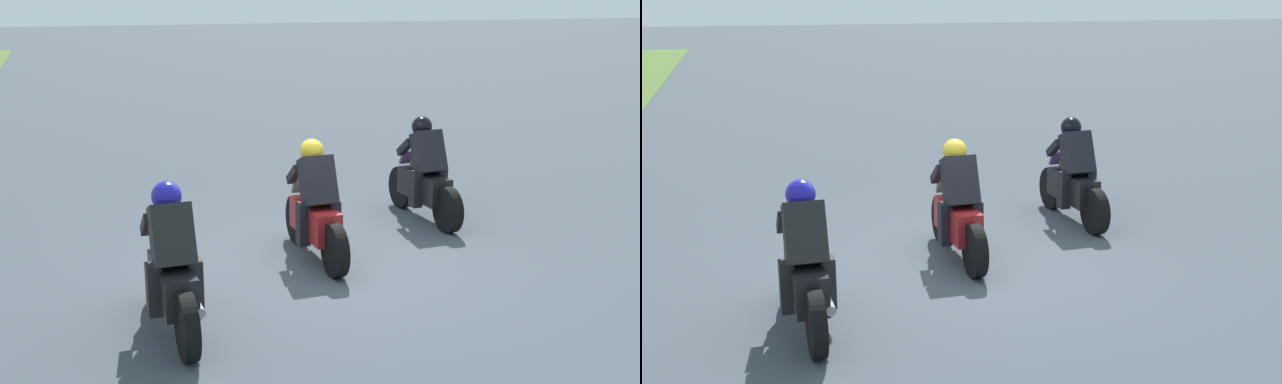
# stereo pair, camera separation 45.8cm
# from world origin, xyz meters

# --- Properties ---
(ground_plane) EXTENTS (120.00, 120.00, 0.00)m
(ground_plane) POSITION_xyz_m (0.00, 0.00, 0.00)
(ground_plane) COLOR #3E454E
(rider_lane_a) EXTENTS (2.04, 0.55, 1.51)m
(rider_lane_a) POSITION_xyz_m (1.43, -2.05, 0.62)
(rider_lane_a) COLOR black
(rider_lane_a) RESTS_ON ground_plane
(rider_lane_b) EXTENTS (2.04, 0.55, 1.51)m
(rider_lane_b) POSITION_xyz_m (0.23, -0.01, 0.62)
(rider_lane_b) COLOR black
(rider_lane_b) RESTS_ON ground_plane
(rider_lane_c) EXTENTS (2.04, 0.55, 1.51)m
(rider_lane_c) POSITION_xyz_m (-1.45, 1.98, 0.62)
(rider_lane_c) COLOR black
(rider_lane_c) RESTS_ON ground_plane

